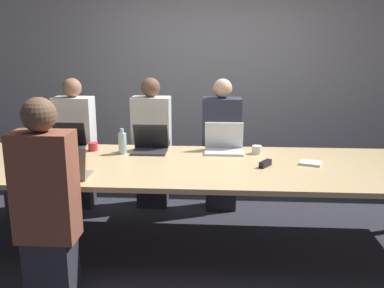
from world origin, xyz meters
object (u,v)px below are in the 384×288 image
(cup_far_center, at_px, (257,150))
(person_far_midleft, at_px, (152,145))
(bottle_far_midleft, at_px, (122,143))
(person_far_left, at_px, (76,146))
(person_far_center, at_px, (222,147))
(laptop_far_center, at_px, (224,143))
(laptop_far_left, at_px, (68,141))
(person_near_left, at_px, (47,205))
(bottle_near_left, at_px, (42,160))
(laptop_far_midleft, at_px, (150,144))
(cup_far_left, at_px, (93,147))
(cup_near_left, at_px, (37,169))
(laptop_near_left, at_px, (67,169))
(stapler, at_px, (265,164))

(cup_far_center, bearing_deg, person_far_midleft, 153.10)
(bottle_far_midleft, xyz_separation_m, person_far_left, (-0.64, 0.55, -0.17))
(bottle_far_midleft, height_order, person_far_center, person_far_center)
(bottle_far_midleft, xyz_separation_m, laptop_far_center, (0.94, 0.15, -0.02))
(cup_far_center, bearing_deg, laptop_far_left, 177.71)
(person_near_left, distance_m, laptop_far_center, 1.78)
(bottle_near_left, height_order, laptop_far_left, bottle_near_left)
(laptop_far_midleft, bearing_deg, cup_far_left, -179.64)
(laptop_far_midleft, relative_size, laptop_far_left, 1.04)
(bottle_near_left, bearing_deg, cup_near_left, -124.11)
(person_near_left, bearing_deg, bottle_far_midleft, -102.55)
(laptop_near_left, xyz_separation_m, cup_far_center, (1.50, 0.83, -0.03))
(laptop_far_midleft, relative_size, person_far_center, 0.24)
(bottle_far_midleft, bearing_deg, person_far_midleft, 74.48)
(bottle_near_left, relative_size, stapler, 1.73)
(laptop_far_midleft, distance_m, laptop_far_center, 0.70)
(laptop_far_midleft, height_order, person_far_midleft, person_far_midleft)
(cup_far_left, height_order, stapler, cup_far_left)
(laptop_far_midleft, xyz_separation_m, person_near_left, (-0.50, -1.26, -0.12))
(laptop_far_left, bearing_deg, laptop_near_left, -70.99)
(person_far_midleft, xyz_separation_m, person_far_left, (-0.81, -0.07, -0.00))
(laptop_far_midleft, height_order, cup_near_left, laptop_far_midleft)
(cup_near_left, xyz_separation_m, laptop_far_center, (1.46, 0.83, 0.03))
(laptop_far_midleft, distance_m, person_far_left, 1.00)
(laptop_far_center, relative_size, stapler, 2.44)
(person_far_left, bearing_deg, laptop_far_midleft, -27.34)
(bottle_near_left, relative_size, person_far_left, 0.19)
(person_near_left, bearing_deg, cup_far_center, -140.33)
(person_far_midleft, bearing_deg, bottle_far_midleft, -105.52)
(laptop_far_midleft, distance_m, stapler, 1.12)
(laptop_near_left, xyz_separation_m, person_far_left, (-0.38, 1.30, -0.14))
(laptop_far_midleft, height_order, bottle_near_left, same)
(laptop_near_left, relative_size, laptop_far_left, 1.03)
(laptop_far_midleft, relative_size, laptop_far_center, 0.90)
(laptop_far_midleft, relative_size, cup_near_left, 3.58)
(laptop_near_left, relative_size, cup_near_left, 3.54)
(laptop_far_midleft, height_order, person_far_left, person_far_left)
(bottle_near_left, bearing_deg, cup_far_left, 75.81)
(bottle_far_midleft, distance_m, bottle_near_left, 0.81)
(cup_far_center, height_order, stapler, cup_far_center)
(laptop_far_midleft, relative_size, person_far_midleft, 0.23)
(person_far_midleft, xyz_separation_m, laptop_far_left, (-0.74, -0.47, 0.14))
(cup_near_left, relative_size, cup_far_left, 1.02)
(person_far_center, bearing_deg, bottle_far_midleft, -147.12)
(laptop_far_midleft, height_order, bottle_far_midleft, laptop_far_midleft)
(cup_near_left, height_order, laptop_far_left, laptop_far_left)
(bottle_near_left, bearing_deg, laptop_far_center, 28.89)
(cup_near_left, distance_m, cup_far_left, 0.81)
(laptop_near_left, height_order, stapler, laptop_near_left)
(person_far_midleft, xyz_separation_m, cup_far_left, (-0.48, -0.53, 0.11))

